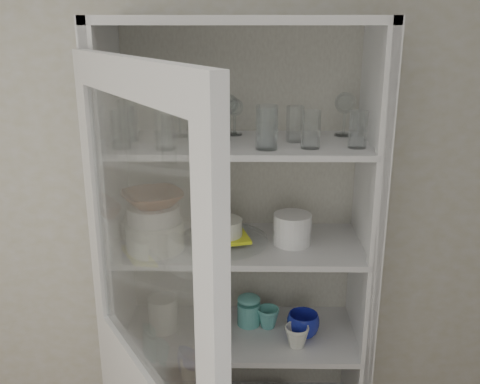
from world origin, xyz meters
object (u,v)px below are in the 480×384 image
at_px(mug_blue, 303,325).
at_px(goblet_2, 235,115).
at_px(cream_bowl, 153,213).
at_px(pantry_cabinet, 240,305).
at_px(plate_stack_back, 140,223).
at_px(goblet_3, 345,112).
at_px(white_canister, 163,313).
at_px(plate_stack_front, 155,235).
at_px(terracotta_bowl, 153,199).
at_px(grey_bowl_stack, 292,229).
at_px(mug_white, 297,336).
at_px(teal_jar, 249,312).
at_px(measuring_cups, 212,337).
at_px(yellow_trivet, 224,236).
at_px(glass_platter, 224,240).
at_px(goblet_1, 229,113).
at_px(white_ramekin, 223,227).
at_px(mug_teal, 268,318).
at_px(goblet_0, 180,116).

bearing_deg(mug_blue, goblet_2, 135.59).
distance_m(goblet_2, cream_bowl, 0.49).
distance_m(pantry_cabinet, goblet_2, 0.80).
distance_m(pantry_cabinet, plate_stack_back, 0.54).
bearing_deg(pantry_cabinet, goblet_3, 5.52).
height_order(pantry_cabinet, white_canister, pantry_cabinet).
relative_size(plate_stack_front, terracotta_bowl, 1.00).
bearing_deg(grey_bowl_stack, mug_blue, -19.69).
height_order(pantry_cabinet, mug_white, pantry_cabinet).
distance_m(plate_stack_front, teal_jar, 0.55).
bearing_deg(measuring_cups, plate_stack_front, 178.88).
xyz_separation_m(plate_stack_back, mug_white, (0.63, -0.21, -0.39)).
xyz_separation_m(yellow_trivet, grey_bowl_stack, (0.27, -0.01, 0.03)).
bearing_deg(glass_platter, mug_white, -18.40).
xyz_separation_m(plate_stack_front, grey_bowl_stack, (0.52, 0.06, 0.00)).
distance_m(goblet_1, glass_platter, 0.49).
relative_size(goblet_3, white_ramekin, 1.25).
height_order(white_ramekin, mug_teal, white_ramekin).
bearing_deg(yellow_trivet, goblet_3, 14.21).
bearing_deg(teal_jar, mug_teal, -14.69).
xyz_separation_m(grey_bowl_stack, mug_blue, (0.05, -0.02, -0.41)).
distance_m(goblet_0, cream_bowl, 0.38).
distance_m(plate_stack_front, plate_stack_back, 0.20).
xyz_separation_m(white_ramekin, mug_blue, (0.32, -0.02, -0.41)).
relative_size(mug_white, teal_jar, 0.81).
xyz_separation_m(goblet_3, mug_white, (-0.17, -0.21, -0.85)).
distance_m(pantry_cabinet, goblet_0, 0.83).
bearing_deg(plate_stack_front, goblet_2, 32.26).
xyz_separation_m(terracotta_bowl, mug_white, (0.54, -0.03, -0.56)).
bearing_deg(measuring_cups, yellow_trivet, 55.60).
relative_size(pantry_cabinet, yellow_trivet, 11.63).
bearing_deg(grey_bowl_stack, mug_teal, 150.35).
bearing_deg(terracotta_bowl, measuring_cups, -1.12).
relative_size(white_ramekin, mug_teal, 1.56).
relative_size(white_ramekin, white_canister, 1.02).
bearing_deg(white_ramekin, cream_bowl, -165.86).
bearing_deg(teal_jar, plate_stack_front, -160.12).
bearing_deg(terracotta_bowl, cream_bowl, 0.00).
bearing_deg(measuring_cups, white_canister, 156.29).
height_order(cream_bowl, mug_teal, cream_bowl).
bearing_deg(goblet_1, cream_bowl, -143.82).
relative_size(goblet_3, plate_stack_front, 0.82).
relative_size(pantry_cabinet, mug_blue, 16.22).
relative_size(goblet_1, mug_blue, 1.30).
relative_size(mug_teal, measuring_cups, 0.89).
relative_size(plate_stack_back, mug_teal, 2.29).
xyz_separation_m(pantry_cabinet, measuring_cups, (-0.11, -0.15, -0.06)).
bearing_deg(yellow_trivet, pantry_cabinet, 51.01).
bearing_deg(white_ramekin, mug_blue, -4.43).
relative_size(pantry_cabinet, teal_jar, 18.04).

